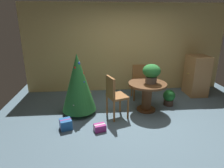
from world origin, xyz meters
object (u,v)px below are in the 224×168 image
at_px(potted_plant, 169,97).
at_px(wooden_chair_far, 140,79).
at_px(gift_box_blue, 66,124).
at_px(flower_vase, 151,72).
at_px(wooden_chair_left_near, 115,94).
at_px(gift_box_purple, 100,128).
at_px(wooden_cabinet, 197,75).
at_px(round_dining_table, 147,92).
at_px(holiday_tree, 78,83).

bearing_deg(potted_plant, wooden_chair_far, 137.51).
bearing_deg(gift_box_blue, wooden_chair_far, 39.82).
relative_size(flower_vase, wooden_chair_far, 0.48).
height_order(wooden_chair_far, wooden_chair_left_near, wooden_chair_left_near).
distance_m(gift_box_purple, wooden_cabinet, 3.43).
relative_size(flower_vase, wooden_cabinet, 0.39).
relative_size(round_dining_table, holiday_tree, 0.63).
xyz_separation_m(flower_vase, gift_box_purple, (-1.25, -0.86, -0.90)).
distance_m(wooden_chair_left_near, gift_box_purple, 0.82).
height_order(gift_box_purple, wooden_cabinet, wooden_cabinet).
distance_m(wooden_chair_far, gift_box_blue, 2.47).
relative_size(round_dining_table, flower_vase, 2.02).
distance_m(wooden_chair_far, wooden_cabinet, 1.72).
bearing_deg(wooden_cabinet, potted_plant, -146.47).
xyz_separation_m(wooden_chair_far, holiday_tree, (-1.63, -0.85, 0.23)).
bearing_deg(round_dining_table, wooden_cabinet, 28.64).
relative_size(flower_vase, gift_box_blue, 1.56).
bearing_deg(gift_box_blue, wooden_cabinet, 24.81).
xyz_separation_m(gift_box_blue, potted_plant, (2.52, 0.95, 0.12)).
bearing_deg(holiday_tree, wooden_chair_left_near, -19.46).
bearing_deg(round_dining_table, flower_vase, 3.73).
xyz_separation_m(holiday_tree, wooden_cabinet, (3.35, 0.95, -0.18)).
bearing_deg(gift_box_purple, wooden_chair_far, 55.24).
xyz_separation_m(flower_vase, wooden_cabinet, (1.64, 0.93, -0.39)).
height_order(round_dining_table, gift_box_purple, round_dining_table).
height_order(round_dining_table, holiday_tree, holiday_tree).
relative_size(wooden_chair_far, wooden_chair_left_near, 0.96).
height_order(round_dining_table, wooden_chair_left_near, wooden_chair_left_near).
xyz_separation_m(wooden_chair_far, gift_box_purple, (-1.17, -1.69, -0.47)).
height_order(flower_vase, holiday_tree, holiday_tree).
xyz_separation_m(gift_box_purple, wooden_cabinet, (2.89, 1.79, 0.51)).
xyz_separation_m(wooden_chair_left_near, gift_box_blue, (-1.05, -0.42, -0.46)).
height_order(wooden_chair_far, potted_plant, wooden_chair_far).
height_order(round_dining_table, potted_plant, round_dining_table).
xyz_separation_m(round_dining_table, holiday_tree, (-1.63, -0.01, 0.28)).
relative_size(round_dining_table, wooden_chair_far, 0.97).
bearing_deg(wooden_chair_far, flower_vase, -84.51).
relative_size(wooden_chair_far, holiday_tree, 0.65).
bearing_deg(wooden_chair_left_near, flower_vase, 18.64).
bearing_deg(holiday_tree, wooden_cabinet, 15.82).
distance_m(round_dining_table, holiday_tree, 1.66).
bearing_deg(flower_vase, round_dining_table, -176.27).
bearing_deg(wooden_chair_far, holiday_tree, -152.53).
relative_size(wooden_chair_left_near, potted_plant, 2.32).
bearing_deg(gift_box_blue, gift_box_purple, -10.88).
distance_m(flower_vase, wooden_chair_left_near, 1.03).
bearing_deg(wooden_chair_left_near, round_dining_table, 20.00).
bearing_deg(gift_box_purple, gift_box_blue, 169.12).
bearing_deg(gift_box_purple, wooden_chair_left_near, 57.51).
bearing_deg(potted_plant, gift_box_purple, -149.28).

